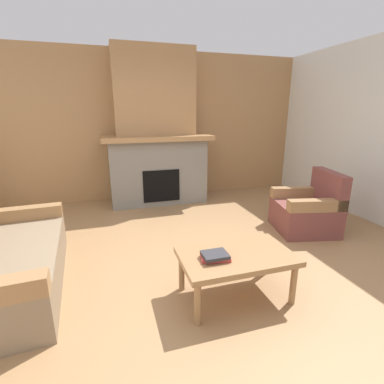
{
  "coord_description": "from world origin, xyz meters",
  "views": [
    {
      "loc": [
        -0.88,
        -2.48,
        1.64
      ],
      "look_at": [
        0.16,
        0.92,
        0.62
      ],
      "focal_mm": 26.35,
      "sensor_mm": 36.0,
      "label": 1
    }
  ],
  "objects_px": {
    "coffee_table": "(236,259)",
    "fireplace": "(156,139)",
    "couch": "(4,262)",
    "armchair": "(308,210)"
  },
  "relations": [
    {
      "from": "fireplace",
      "to": "coffee_table",
      "type": "distance_m",
      "value": 3.18
    },
    {
      "from": "fireplace",
      "to": "couch",
      "type": "xyz_separation_m",
      "value": [
        -1.88,
        -2.35,
        -0.88
      ]
    },
    {
      "from": "couch",
      "to": "coffee_table",
      "type": "relative_size",
      "value": 1.85
    },
    {
      "from": "fireplace",
      "to": "couch",
      "type": "distance_m",
      "value": 3.14
    },
    {
      "from": "fireplace",
      "to": "armchair",
      "type": "bearing_deg",
      "value": -48.48
    },
    {
      "from": "coffee_table",
      "to": "fireplace",
      "type": "bearing_deg",
      "value": 92.7
    },
    {
      "from": "coffee_table",
      "to": "armchair",
      "type": "bearing_deg",
      "value": 33.48
    },
    {
      "from": "fireplace",
      "to": "armchair",
      "type": "distance_m",
      "value": 2.81
    },
    {
      "from": "armchair",
      "to": "coffee_table",
      "type": "height_order",
      "value": "armchair"
    },
    {
      "from": "fireplace",
      "to": "coffee_table",
      "type": "bearing_deg",
      "value": -87.3
    }
  ]
}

